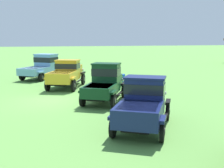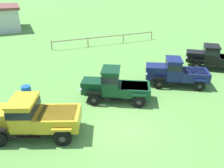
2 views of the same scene
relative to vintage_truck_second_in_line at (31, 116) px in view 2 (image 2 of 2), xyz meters
The scene contains 7 objects.
ground_plane 5.00m from the vintage_truck_second_in_line, 17.84° to the right, with size 240.00×240.00×0.00m, color #5B9342.
paddock_fence 18.22m from the vintage_truck_second_in_line, 55.95° to the left, with size 13.59×0.69×1.13m.
vintage_truck_second_in_line is the anchor object (origin of this frame).
vintage_truck_midrow_center 5.64m from the vintage_truck_second_in_line, 17.15° to the left, with size 4.72×3.54×2.25m.
vintage_truck_far_side 10.84m from the vintage_truck_second_in_line, 10.67° to the left, with size 4.84×3.74×2.11m.
vintage_truck_back_of_row 16.49m from the vintage_truck_second_in_line, 12.03° to the left, with size 5.16×4.69×2.13m.
oil_drum_beside_row 4.40m from the vintage_truck_second_in_line, 90.11° to the left, with size 0.65×0.65×0.85m.
Camera 2 is at (-4.53, -8.70, 7.32)m, focal length 35.00 mm.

